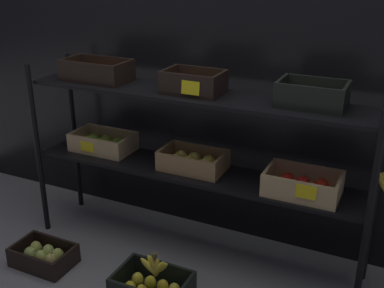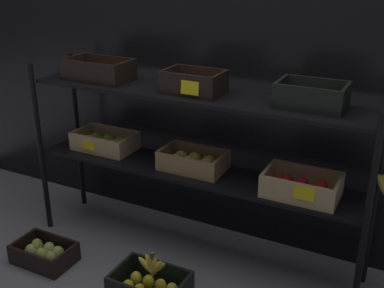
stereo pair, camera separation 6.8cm
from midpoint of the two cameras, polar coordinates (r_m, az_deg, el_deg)
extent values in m
plane|color=gray|center=(2.85, -0.70, -12.69)|extent=(10.00, 10.00, 0.00)
cube|color=black|center=(2.74, 2.65, 10.10)|extent=(4.27, 0.12, 2.12)
cylinder|color=black|center=(2.97, -18.61, -0.92)|extent=(0.03, 0.03, 1.05)
cylinder|color=black|center=(2.23, 19.53, -8.97)|extent=(0.03, 0.03, 1.05)
cylinder|color=black|center=(3.21, -14.52, 1.19)|extent=(0.03, 0.03, 1.05)
cylinder|color=black|center=(2.53, 20.50, -5.29)|extent=(0.03, 0.03, 1.05)
cube|color=black|center=(2.60, -0.75, -3.31)|extent=(1.83, 0.31, 0.02)
cube|color=black|center=(2.44, -0.80, 5.91)|extent=(1.83, 0.31, 0.02)
cube|color=tan|center=(2.91, -11.20, -0.57)|extent=(0.36, 0.22, 0.01)
cube|color=tan|center=(2.81, -12.50, -0.28)|extent=(0.36, 0.02, 0.10)
cube|color=tan|center=(2.96, -10.12, 1.07)|extent=(0.36, 0.02, 0.10)
cube|color=tan|center=(2.99, -13.97, 0.94)|extent=(0.02, 0.19, 0.10)
cube|color=tan|center=(2.79, -8.39, -0.14)|extent=(0.02, 0.19, 0.10)
sphere|color=#93C544|center=(2.92, -13.05, 0.25)|extent=(0.07, 0.07, 0.07)
sphere|color=#87C73B|center=(2.87, -11.64, 0.04)|extent=(0.07, 0.07, 0.07)
sphere|color=#88BA45|center=(2.82, -10.11, -0.30)|extent=(0.07, 0.07, 0.07)
sphere|color=#8FC038|center=(2.96, -12.29, 0.63)|extent=(0.07, 0.07, 0.07)
sphere|color=#98B73C|center=(2.91, -10.93, 0.37)|extent=(0.07, 0.07, 0.07)
sphere|color=#93C432|center=(2.86, -9.55, 0.08)|extent=(0.07, 0.07, 0.07)
cube|color=yellow|center=(2.83, -13.14, -0.34)|extent=(0.09, 0.01, 0.06)
cube|color=#A87F51|center=(2.60, -0.69, -2.87)|extent=(0.35, 0.22, 0.01)
cube|color=#A87F51|center=(2.50, -1.71, -2.64)|extent=(0.35, 0.02, 0.09)
cube|color=#A87F51|center=(2.66, 0.26, -1.02)|extent=(0.35, 0.02, 0.09)
cube|color=#A87F51|center=(2.65, -3.94, -1.18)|extent=(0.02, 0.19, 0.09)
cube|color=#A87F51|center=(2.52, 2.74, -2.46)|extent=(0.02, 0.19, 0.09)
sphere|color=gold|center=(2.60, -2.55, -1.89)|extent=(0.07, 0.07, 0.07)
sphere|color=gold|center=(2.57, -1.06, -2.22)|extent=(0.07, 0.07, 0.07)
sphere|color=#D2C153|center=(2.53, 0.73, -2.57)|extent=(0.07, 0.07, 0.07)
sphere|color=#DBC54F|center=(2.64, -2.03, -1.52)|extent=(0.07, 0.07, 0.07)
sphere|color=#DAC849|center=(2.61, -0.49, -1.76)|extent=(0.07, 0.07, 0.07)
sphere|color=gold|center=(2.58, 1.29, -2.08)|extent=(0.07, 0.07, 0.07)
cube|color=tan|center=(2.39, 12.24, -5.74)|extent=(0.36, 0.23, 0.01)
cube|color=tan|center=(2.27, 11.70, -5.59)|extent=(0.36, 0.02, 0.10)
cube|color=tan|center=(2.46, 12.95, -3.49)|extent=(0.36, 0.02, 0.10)
cube|color=tan|center=(2.41, 8.37, -3.77)|extent=(0.02, 0.20, 0.10)
cube|color=tan|center=(2.34, 16.45, -5.23)|extent=(0.02, 0.20, 0.10)
sphere|color=red|center=(2.36, 10.05, -4.83)|extent=(0.07, 0.07, 0.07)
sphere|color=red|center=(2.35, 12.19, -5.15)|extent=(0.07, 0.07, 0.07)
sphere|color=red|center=(2.33, 14.20, -5.55)|extent=(0.07, 0.07, 0.07)
sphere|color=red|center=(2.41, 10.59, -4.24)|extent=(0.07, 0.07, 0.07)
sphere|color=red|center=(2.40, 12.38, -4.57)|extent=(0.07, 0.07, 0.07)
sphere|color=red|center=(2.39, 14.49, -4.87)|extent=(0.07, 0.07, 0.07)
cube|color=yellow|center=(2.25, 12.68, -5.65)|extent=(0.10, 0.01, 0.07)
cube|color=black|center=(2.75, -11.98, 7.62)|extent=(0.38, 0.21, 0.01)
cube|color=black|center=(2.66, -13.36, 8.34)|extent=(0.38, 0.02, 0.11)
cube|color=black|center=(2.82, -10.86, 9.26)|extent=(0.38, 0.02, 0.11)
cube|color=black|center=(2.85, -15.00, 9.06)|extent=(0.02, 0.18, 0.11)
cube|color=black|center=(2.64, -8.91, 8.53)|extent=(0.02, 0.18, 0.11)
sphere|color=orange|center=(2.78, -14.13, 8.35)|extent=(0.06, 0.06, 0.06)
sphere|color=orange|center=(2.75, -13.01, 8.27)|extent=(0.06, 0.06, 0.06)
sphere|color=orange|center=(2.70, -11.78, 8.15)|extent=(0.06, 0.06, 0.06)
sphere|color=orange|center=(2.66, -10.64, 8.00)|extent=(0.06, 0.06, 0.06)
sphere|color=orange|center=(2.83, -13.46, 8.65)|extent=(0.06, 0.06, 0.06)
sphere|color=orange|center=(2.79, -12.20, 8.55)|extent=(0.06, 0.06, 0.06)
sphere|color=orange|center=(2.75, -11.02, 8.45)|extent=(0.06, 0.06, 0.06)
sphere|color=orange|center=(2.70, -9.79, 8.30)|extent=(0.06, 0.06, 0.06)
cube|color=black|center=(2.44, -0.59, 6.31)|extent=(0.30, 0.20, 0.01)
cube|color=black|center=(2.35, -1.59, 7.12)|extent=(0.30, 0.02, 0.10)
cube|color=black|center=(2.51, 0.34, 8.10)|extent=(0.30, 0.02, 0.10)
cube|color=black|center=(2.49, -3.59, 7.96)|extent=(0.02, 0.17, 0.10)
cube|color=black|center=(2.37, 2.54, 7.26)|extent=(0.02, 0.17, 0.10)
sphere|color=orange|center=(2.44, -1.94, 7.31)|extent=(0.07, 0.07, 0.07)
sphere|color=orange|center=(2.39, 0.07, 7.01)|extent=(0.07, 0.07, 0.07)
sphere|color=orange|center=(2.48, -1.52, 7.53)|extent=(0.07, 0.07, 0.07)
sphere|color=orange|center=(2.43, 0.60, 7.28)|extent=(0.07, 0.07, 0.07)
cube|color=yellow|center=(2.33, -1.03, 6.77)|extent=(0.10, 0.01, 0.07)
cube|color=black|center=(2.29, 13.30, 4.63)|extent=(0.32, 0.21, 0.01)
cube|color=black|center=(2.18, 12.84, 5.41)|extent=(0.32, 0.02, 0.11)
cube|color=black|center=(2.37, 13.97, 6.61)|extent=(0.32, 0.02, 0.11)
cube|color=black|center=(2.31, 9.79, 6.55)|extent=(0.02, 0.18, 0.11)
cube|color=black|center=(2.25, 17.15, 5.48)|extent=(0.02, 0.18, 0.11)
ellipsoid|color=brown|center=(2.26, 11.05, 5.67)|extent=(0.05, 0.05, 0.07)
ellipsoid|color=brown|center=(2.25, 12.45, 5.48)|extent=(0.05, 0.05, 0.07)
ellipsoid|color=brown|center=(2.24, 13.87, 5.28)|extent=(0.05, 0.05, 0.07)
ellipsoid|color=brown|center=(2.23, 15.31, 5.04)|extent=(0.05, 0.05, 0.07)
ellipsoid|color=brown|center=(2.33, 11.45, 6.09)|extent=(0.05, 0.05, 0.07)
ellipsoid|color=brown|center=(2.32, 12.86, 5.90)|extent=(0.05, 0.05, 0.07)
ellipsoid|color=brown|center=(2.31, 14.36, 5.68)|extent=(0.05, 0.05, 0.07)
ellipsoid|color=brown|center=(2.29, 15.57, 5.45)|extent=(0.05, 0.05, 0.07)
ellipsoid|color=yellow|center=(2.37, 21.13, -4.28)|extent=(0.07, 0.03, 0.10)
ellipsoid|color=gold|center=(2.38, 21.32, -4.28)|extent=(0.05, 0.03, 0.10)
cube|color=black|center=(2.88, -17.92, -13.42)|extent=(0.33, 0.22, 0.01)
cube|color=black|center=(2.79, -19.50, -13.46)|extent=(0.33, 0.02, 0.10)
cube|color=black|center=(2.91, -16.68, -11.52)|extent=(0.33, 0.02, 0.10)
cube|color=black|center=(2.95, -20.37, -11.54)|extent=(0.02, 0.19, 0.10)
cube|color=black|center=(2.75, -15.55, -13.45)|extent=(0.02, 0.19, 0.10)
ellipsoid|color=#A9C05F|center=(2.88, -19.52, -12.39)|extent=(0.07, 0.07, 0.09)
ellipsoid|color=#B2C358|center=(2.83, -18.36, -12.84)|extent=(0.07, 0.07, 0.09)
ellipsoid|color=tan|center=(2.79, -17.29, -13.28)|extent=(0.07, 0.07, 0.09)
ellipsoid|color=#B0B04D|center=(2.92, -18.85, -11.80)|extent=(0.07, 0.07, 0.09)
ellipsoid|color=#AABD5B|center=(2.87, -17.52, -12.26)|extent=(0.07, 0.07, 0.09)
ellipsoid|color=#B0BC52|center=(2.82, -16.49, -12.75)|extent=(0.07, 0.07, 0.09)
cube|color=black|center=(2.57, -4.21, -15.10)|extent=(0.37, 0.02, 0.12)
cube|color=black|center=(2.57, -9.17, -15.36)|extent=(0.02, 0.22, 0.12)
ellipsoid|color=yellow|center=(2.53, -8.23, -16.73)|extent=(0.06, 0.06, 0.08)
ellipsoid|color=yellow|center=(2.58, -7.32, -15.79)|extent=(0.06, 0.06, 0.08)
ellipsoid|color=yellow|center=(2.55, -5.81, -16.23)|extent=(0.06, 0.06, 0.08)
ellipsoid|color=yellow|center=(2.52, -4.33, -16.69)|extent=(0.06, 0.06, 0.08)
cylinder|color=brown|center=(2.37, -5.35, -13.15)|extent=(0.02, 0.02, 0.02)
ellipsoid|color=yellow|center=(2.42, -6.04, -14.39)|extent=(0.11, 0.03, 0.10)
ellipsoid|color=yellow|center=(2.42, -5.59, -14.25)|extent=(0.08, 0.03, 0.11)
ellipsoid|color=yellow|center=(2.41, -5.49, -14.48)|extent=(0.05, 0.03, 0.12)
ellipsoid|color=yellow|center=(2.40, -5.15, -14.56)|extent=(0.05, 0.03, 0.12)
ellipsoid|color=yellow|center=(2.40, -4.86, -14.67)|extent=(0.09, 0.03, 0.11)
ellipsoid|color=yellow|center=(2.40, -4.68, -14.66)|extent=(0.10, 0.03, 0.10)
camera|label=1|loc=(0.03, -90.77, -0.31)|focal=44.44mm
camera|label=2|loc=(0.03, 89.23, 0.31)|focal=44.44mm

